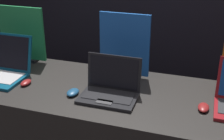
% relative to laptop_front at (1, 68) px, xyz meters
% --- Properties ---
extents(laptop_front, '(0.38, 0.35, 0.28)m').
position_rel_laptop_front_xyz_m(laptop_front, '(0.00, 0.00, 0.00)').
color(laptop_front, '#0F5170').
rests_on(laptop_front, display_counter).
extents(mouse_front, '(0.06, 0.10, 0.03)m').
position_rel_laptop_front_xyz_m(mouse_front, '(0.24, -0.07, -0.05)').
color(mouse_front, maroon).
rests_on(mouse_front, display_counter).
extents(promo_stand_front, '(0.38, 0.07, 0.44)m').
position_rel_laptop_front_xyz_m(promo_stand_front, '(0.00, 0.30, 0.14)').
color(promo_stand_front, black).
rests_on(promo_stand_front, display_counter).
extents(laptop_middle, '(0.35, 0.26, 0.25)m').
position_rel_laptop_front_xyz_m(laptop_middle, '(0.84, -0.04, -0.01)').
color(laptop_middle, black).
rests_on(laptop_middle, display_counter).
extents(mouse_middle, '(0.07, 0.11, 0.03)m').
position_rel_laptop_front_xyz_m(mouse_middle, '(0.60, -0.10, -0.05)').
color(mouse_middle, navy).
rests_on(mouse_middle, display_counter).
extents(promo_stand_middle, '(0.35, 0.07, 0.46)m').
position_rel_laptop_front_xyz_m(promo_stand_middle, '(0.84, 0.27, 0.15)').
color(promo_stand_middle, black).
rests_on(promo_stand_middle, display_counter).
extents(mouse_back, '(0.06, 0.11, 0.03)m').
position_rel_laptop_front_xyz_m(mouse_back, '(1.40, -0.03, -0.05)').
color(mouse_back, maroon).
rests_on(mouse_back, display_counter).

